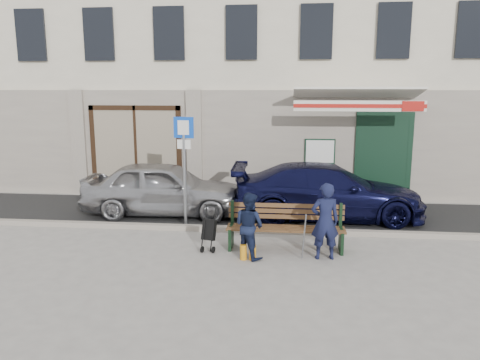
# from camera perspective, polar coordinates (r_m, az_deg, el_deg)

# --- Properties ---
(ground) EXTENTS (80.00, 80.00, 0.00)m
(ground) POSITION_cam_1_polar(r_m,az_deg,el_deg) (9.47, -2.91, -8.99)
(ground) COLOR #9E9991
(ground) RESTS_ON ground
(asphalt_lane) EXTENTS (60.00, 3.20, 0.01)m
(asphalt_lane) POSITION_cam_1_polar(r_m,az_deg,el_deg) (12.39, -0.70, -4.06)
(asphalt_lane) COLOR #282828
(asphalt_lane) RESTS_ON ground
(curb) EXTENTS (60.00, 0.18, 0.12)m
(curb) POSITION_cam_1_polar(r_m,az_deg,el_deg) (10.85, -1.69, -5.98)
(curb) COLOR #9E9384
(curb) RESTS_ON ground
(building) EXTENTS (20.00, 8.27, 10.00)m
(building) POSITION_cam_1_polar(r_m,az_deg,el_deg) (17.37, 1.44, 16.81)
(building) COLOR beige
(building) RESTS_ON ground
(car_silver) EXTENTS (4.20, 1.81, 1.41)m
(car_silver) POSITION_cam_1_polar(r_m,az_deg,el_deg) (12.29, -9.27, -0.98)
(car_silver) COLOR #A9A9AE
(car_silver) RESTS_ON ground
(car_navy) EXTENTS (4.84, 2.08, 1.39)m
(car_navy) POSITION_cam_1_polar(r_m,az_deg,el_deg) (11.99, 10.61, -1.38)
(car_navy) COLOR black
(car_navy) RESTS_ON ground
(parking_sign) EXTENTS (0.48, 0.12, 2.61)m
(parking_sign) POSITION_cam_1_polar(r_m,az_deg,el_deg) (10.92, -6.82, 3.10)
(parking_sign) COLOR gray
(parking_sign) RESTS_ON ground
(bench) EXTENTS (2.40, 1.17, 0.98)m
(bench) POSITION_cam_1_polar(r_m,az_deg,el_deg) (9.61, 5.31, -5.82)
(bench) COLOR brown
(bench) RESTS_ON ground
(man) EXTENTS (0.60, 0.44, 1.50)m
(man) POSITION_cam_1_polar(r_m,az_deg,el_deg) (9.13, 10.32, -4.97)
(man) COLOR #131836
(man) RESTS_ON ground
(woman) EXTENTS (0.80, 0.77, 1.30)m
(woman) POSITION_cam_1_polar(r_m,az_deg,el_deg) (9.07, 1.13, -5.55)
(woman) COLOR #121932
(woman) RESTS_ON ground
(stroller) EXTENTS (0.32, 0.42, 0.92)m
(stroller) POSITION_cam_1_polar(r_m,az_deg,el_deg) (9.58, -3.80, -6.19)
(stroller) COLOR black
(stroller) RESTS_ON ground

